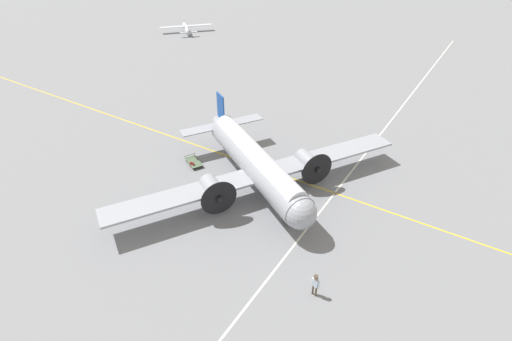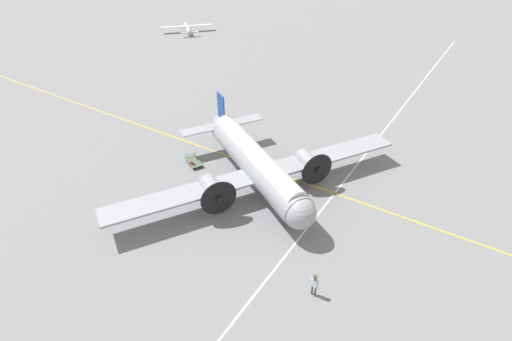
{
  "view_description": "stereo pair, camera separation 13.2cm",
  "coord_description": "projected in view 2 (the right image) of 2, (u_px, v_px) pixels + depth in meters",
  "views": [
    {
      "loc": [
        16.04,
        -25.31,
        21.84
      ],
      "look_at": [
        0.0,
        0.0,
        1.75
      ],
      "focal_mm": 28.0,
      "sensor_mm": 36.0,
      "label": 1
    },
    {
      "loc": [
        16.16,
        -25.24,
        21.84
      ],
      "look_at": [
        0.0,
        0.0,
        1.75
      ],
      "focal_mm": 28.0,
      "sensor_mm": 36.0,
      "label": 2
    }
  ],
  "objects": [
    {
      "name": "apron_line_northsouth",
      "position": [
        321.0,
        211.0,
        34.09
      ],
      "size": [
        0.16,
        120.0,
        0.01
      ],
      "color": "silver",
      "rests_on": "ground_plane"
    },
    {
      "name": "ground_plane",
      "position": [
        256.0,
        186.0,
        37.05
      ],
      "size": [
        300.0,
        300.0,
        0.0
      ],
      "primitive_type": "plane",
      "color": "slate"
    },
    {
      "name": "crew_foreground",
      "position": [
        315.0,
        283.0,
        26.12
      ],
      "size": [
        0.61,
        0.35,
        1.82
      ],
      "rotation": [
        0.0,
        0.0,
        -0.17
      ],
      "color": "#473D2D",
      "rests_on": "ground_plane"
    },
    {
      "name": "airliner_main",
      "position": [
        258.0,
        165.0,
        35.27
      ],
      "size": [
        18.85,
        24.88,
        6.0
      ],
      "rotation": [
        0.0,
        0.0,
        5.74
      ],
      "color": "#9399A3",
      "rests_on": "ground_plane"
    },
    {
      "name": "apron_line_eastwest",
      "position": [
        272.0,
        171.0,
        39.09
      ],
      "size": [
        120.0,
        0.16,
        0.01
      ],
      "color": "gold",
      "rests_on": "ground_plane"
    },
    {
      "name": "suitcase_near_door",
      "position": [
        192.0,
        165.0,
        39.54
      ],
      "size": [
        0.49,
        0.15,
        0.61
      ],
      "color": "maroon",
      "rests_on": "ground_plane"
    },
    {
      "name": "baggage_cart",
      "position": [
        194.0,
        162.0,
        40.03
      ],
      "size": [
        2.49,
        2.05,
        0.56
      ],
      "rotation": [
        0.0,
        0.0,
        5.79
      ],
      "color": "#4C6047",
      "rests_on": "ground_plane"
    },
    {
      "name": "traffic_cone",
      "position": [
        303.0,
        221.0,
        32.53
      ],
      "size": [
        0.44,
        0.44,
        0.57
      ],
      "color": "orange",
      "rests_on": "ground_plane"
    },
    {
      "name": "light_aircraft_distant",
      "position": [
        187.0,
        28.0,
        81.03
      ],
      "size": [
        8.13,
        8.54,
        2.02
      ],
      "rotation": [
        0.0,
        0.0,
        2.4
      ],
      "color": "#B7BCC6",
      "rests_on": "ground_plane"
    }
  ]
}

